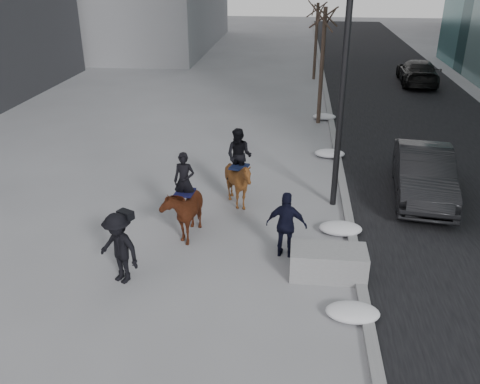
# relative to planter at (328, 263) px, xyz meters

# --- Properties ---
(ground) EXTENTS (120.00, 120.00, 0.00)m
(ground) POSITION_rel_planter_xyz_m (-2.25, 0.09, -0.36)
(ground) COLOR gray
(ground) RESTS_ON ground
(road) EXTENTS (8.00, 90.00, 0.01)m
(road) POSITION_rel_planter_xyz_m (4.75, 10.09, -0.35)
(road) COLOR black
(road) RESTS_ON ground
(curb) EXTENTS (0.25, 90.00, 0.12)m
(curb) POSITION_rel_planter_xyz_m (0.75, 10.09, -0.30)
(curb) COLOR gray
(curb) RESTS_ON ground
(planter) EXTENTS (1.80, 0.90, 0.72)m
(planter) POSITION_rel_planter_xyz_m (0.00, 0.00, 0.00)
(planter) COLOR gray
(planter) RESTS_ON ground
(car_near) EXTENTS (2.19, 4.88, 1.56)m
(car_near) POSITION_rel_planter_xyz_m (3.17, 4.85, 0.42)
(car_near) COLOR black
(car_near) RESTS_ON ground
(car_far) EXTENTS (2.36, 5.15, 1.46)m
(car_far) POSITION_rel_planter_xyz_m (6.29, 21.28, 0.37)
(car_far) COLOR black
(car_far) RESTS_ON ground
(tree_near) EXTENTS (1.20, 1.20, 5.64)m
(tree_near) POSITION_rel_planter_xyz_m (0.15, 12.56, 2.46)
(tree_near) COLOR #36261F
(tree_near) RESTS_ON ground
(tree_far) EXTENTS (1.20, 1.20, 5.04)m
(tree_far) POSITION_rel_planter_xyz_m (0.15, 22.03, 2.16)
(tree_far) COLOR #33261E
(tree_far) RESTS_ON ground
(mounted_left) EXTENTS (0.96, 1.85, 2.31)m
(mounted_left) POSITION_rel_planter_xyz_m (-3.79, 1.65, 0.50)
(mounted_left) COLOR #502310
(mounted_left) RESTS_ON ground
(mounted_right) EXTENTS (1.60, 1.72, 2.42)m
(mounted_right) POSITION_rel_planter_xyz_m (-2.53, 3.52, 0.61)
(mounted_right) COLOR #4B280F
(mounted_right) RESTS_ON ground
(feeder) EXTENTS (1.07, 0.91, 1.75)m
(feeder) POSITION_rel_planter_xyz_m (-1.03, 0.80, 0.52)
(feeder) COLOR black
(feeder) RESTS_ON ground
(camera_crew) EXTENTS (1.31, 1.10, 1.75)m
(camera_crew) POSITION_rel_planter_xyz_m (-4.82, -0.74, 0.53)
(camera_crew) COLOR black
(camera_crew) RESTS_ON ground
(lamppost) EXTENTS (0.25, 0.81, 9.09)m
(lamppost) POSITION_rel_planter_xyz_m (0.35, 3.93, 4.64)
(lamppost) COLOR black
(lamppost) RESTS_ON ground
(snow_piles) EXTENTS (1.18, 15.38, 0.30)m
(snow_piles) POSITION_rel_planter_xyz_m (0.45, 5.09, -0.21)
(snow_piles) COLOR silver
(snow_piles) RESTS_ON ground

